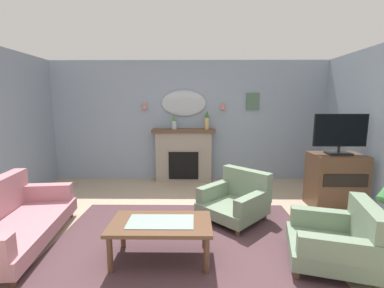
% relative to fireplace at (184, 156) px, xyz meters
% --- Properties ---
extents(floor, '(7.01, 6.97, 0.10)m').
position_rel_fireplace_xyz_m(floor, '(0.10, -2.81, -0.62)').
color(floor, tan).
rests_on(floor, ground).
extents(wall_back, '(7.01, 0.10, 2.63)m').
position_rel_fireplace_xyz_m(wall_back, '(0.10, 0.22, 0.74)').
color(wall_back, '#8C9EB2').
rests_on(wall_back, ground).
extents(patterned_rug, '(3.20, 2.40, 0.01)m').
position_rel_fireplace_xyz_m(patterned_rug, '(0.10, -2.61, -0.56)').
color(patterned_rug, '#4C3338').
rests_on(patterned_rug, ground).
extents(fireplace, '(1.36, 0.36, 1.16)m').
position_rel_fireplace_xyz_m(fireplace, '(0.00, 0.00, 0.00)').
color(fireplace, gray).
rests_on(fireplace, ground).
extents(mantel_vase_centre, '(0.10, 0.10, 0.33)m').
position_rel_fireplace_xyz_m(mantel_vase_centre, '(-0.20, -0.03, 0.76)').
color(mantel_vase_centre, silver).
rests_on(mantel_vase_centre, fireplace).
extents(mantel_vase_left, '(0.10, 0.10, 0.41)m').
position_rel_fireplace_xyz_m(mantel_vase_left, '(0.50, -0.03, 0.80)').
color(mantel_vase_left, tan).
rests_on(mantel_vase_left, fireplace).
extents(wall_mirror, '(0.96, 0.06, 0.56)m').
position_rel_fireplace_xyz_m(wall_mirror, '(-0.00, 0.14, 1.14)').
color(wall_mirror, '#B2BCC6').
extents(wall_sconce_left, '(0.14, 0.14, 0.14)m').
position_rel_fireplace_xyz_m(wall_sconce_left, '(-0.85, 0.09, 1.09)').
color(wall_sconce_left, '#D17066').
extents(wall_sconce_right, '(0.14, 0.14, 0.14)m').
position_rel_fireplace_xyz_m(wall_sconce_right, '(0.85, 0.09, 1.09)').
color(wall_sconce_right, '#D17066').
extents(framed_picture, '(0.28, 0.03, 0.36)m').
position_rel_fireplace_xyz_m(framed_picture, '(1.50, 0.15, 1.18)').
color(framed_picture, '#4C6B56').
extents(coffee_table, '(1.10, 0.60, 0.45)m').
position_rel_fireplace_xyz_m(coffee_table, '(-0.13, -2.94, -0.19)').
color(coffee_table, brown).
rests_on(coffee_table, ground).
extents(floral_couch, '(1.05, 1.79, 0.76)m').
position_rel_fireplace_xyz_m(floral_couch, '(-2.02, -2.68, -0.25)').
color(floral_couch, '#B77A84').
rests_on(floral_couch, ground).
extents(armchair_by_coffee_table, '(1.00, 0.99, 0.71)m').
position_rel_fireplace_xyz_m(armchair_by_coffee_table, '(1.76, -3.04, -0.27)').
color(armchair_by_coffee_table, gray).
rests_on(armchair_by_coffee_table, ground).
extents(armchair_near_fireplace, '(1.15, 1.15, 0.71)m').
position_rel_fireplace_xyz_m(armchair_near_fireplace, '(0.87, -1.88, -0.27)').
color(armchair_near_fireplace, gray).
rests_on(armchair_near_fireplace, ground).
extents(tv_cabinet, '(0.80, 0.57, 0.90)m').
position_rel_fireplace_xyz_m(tv_cabinet, '(2.56, -1.44, -0.12)').
color(tv_cabinet, brown).
rests_on(tv_cabinet, ground).
extents(tv_flatscreen, '(0.84, 0.24, 0.65)m').
position_rel_fireplace_xyz_m(tv_flatscreen, '(2.56, -1.46, 0.68)').
color(tv_flatscreen, black).
rests_on(tv_flatscreen, tv_cabinet).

